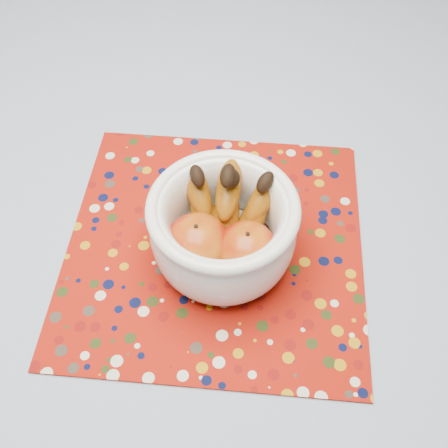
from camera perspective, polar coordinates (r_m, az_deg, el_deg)
table at (r=0.88m, az=-6.30°, el=1.11°), size 1.20×1.20×0.75m
tablecloth at (r=0.81m, az=-6.81°, el=4.58°), size 1.32×1.32×0.01m
placemat at (r=0.73m, az=-0.99°, el=-2.22°), size 0.45×0.45×0.00m
fruit_bowl at (r=0.67m, az=0.04°, el=-0.01°), size 0.20×0.20×0.14m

